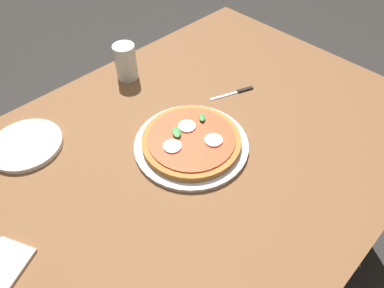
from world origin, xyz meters
name	(u,v)px	position (x,y,z in m)	size (l,w,h in m)	color
ground_plane	(185,263)	(0.00, 0.00, 0.00)	(6.00, 6.00, 0.00)	#2D2B28
dining_table	(182,173)	(0.00, 0.00, 0.62)	(1.44, 0.97, 0.70)	brown
serving_tray	(192,145)	(-0.04, 0.00, 0.71)	(0.31, 0.31, 0.01)	silver
pizza	(192,141)	(-0.04, 0.00, 0.72)	(0.27, 0.27, 0.03)	#B27033
plate_white	(26,145)	(0.29, -0.31, 0.71)	(0.19, 0.19, 0.01)	white
knife	(237,92)	(-0.30, -0.06, 0.70)	(0.14, 0.06, 0.01)	black
glass_cup	(126,62)	(-0.11, -0.37, 0.76)	(0.07, 0.07, 0.12)	silver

